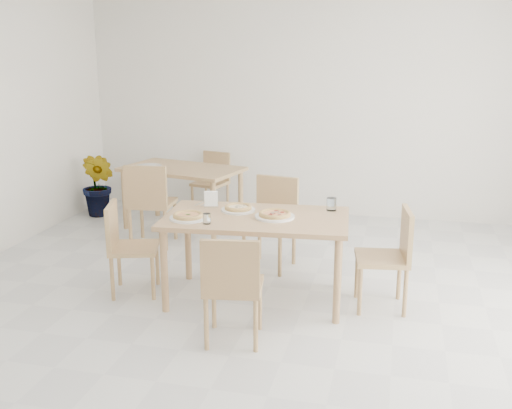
% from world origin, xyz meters
% --- Properties ---
extents(main_table, '(1.61, 1.00, 0.75)m').
position_xyz_m(main_table, '(-0.05, 0.59, 0.67)').
color(main_table, tan).
rests_on(main_table, ground).
extents(chair_south, '(0.48, 0.48, 0.84)m').
position_xyz_m(chair_south, '(-0.02, -0.26, 0.49)').
color(chair_south, tan).
rests_on(chair_south, ground).
extents(chair_north, '(0.51, 0.51, 0.89)m').
position_xyz_m(chair_north, '(-0.09, 1.45, 0.52)').
color(chair_north, tan).
rests_on(chair_north, ground).
extents(chair_west, '(0.50, 0.50, 0.82)m').
position_xyz_m(chair_west, '(-1.21, 0.45, 0.48)').
color(chair_west, tan).
rests_on(chair_west, ground).
extents(chair_east, '(0.48, 0.48, 0.85)m').
position_xyz_m(chair_east, '(1.08, 0.68, 0.50)').
color(chair_east, tan).
rests_on(chair_east, ground).
extents(plate_margherita, '(0.31, 0.31, 0.02)m').
position_xyz_m(plate_margherita, '(-0.58, 0.37, 0.76)').
color(plate_margherita, white).
rests_on(plate_margherita, main_table).
extents(plate_mushroom, '(0.30, 0.30, 0.02)m').
position_xyz_m(plate_mushroom, '(-0.24, 0.71, 0.76)').
color(plate_mushroom, white).
rests_on(plate_mushroom, main_table).
extents(plate_pepperoni, '(0.33, 0.33, 0.02)m').
position_xyz_m(plate_pepperoni, '(0.11, 0.58, 0.76)').
color(plate_pepperoni, white).
rests_on(plate_pepperoni, main_table).
extents(pizza_margherita, '(0.33, 0.33, 0.03)m').
position_xyz_m(pizza_margherita, '(-0.58, 0.37, 0.78)').
color(pizza_margherita, '#E5BD6B').
rests_on(pizza_margherita, plate_margherita).
extents(pizza_mushroom, '(0.29, 0.29, 0.03)m').
position_xyz_m(pizza_mushroom, '(-0.24, 0.71, 0.78)').
color(pizza_mushroom, '#E5BD6B').
rests_on(pizza_mushroom, plate_mushroom).
extents(pizza_pepperoni, '(0.28, 0.28, 0.03)m').
position_xyz_m(pizza_pepperoni, '(0.11, 0.58, 0.78)').
color(pizza_pepperoni, '#E5BD6B').
rests_on(pizza_pepperoni, plate_pepperoni).
extents(tumbler_a, '(0.08, 0.08, 0.11)m').
position_xyz_m(tumbler_a, '(0.54, 0.92, 0.81)').
color(tumbler_a, white).
rests_on(tumbler_a, main_table).
extents(tumbler_b, '(0.06, 0.06, 0.08)m').
position_xyz_m(tumbler_b, '(-0.39, 0.28, 0.79)').
color(tumbler_b, white).
rests_on(tumbler_b, main_table).
extents(napkin_holder, '(0.14, 0.10, 0.14)m').
position_xyz_m(napkin_holder, '(-0.51, 0.78, 0.82)').
color(napkin_holder, silver).
rests_on(napkin_holder, main_table).
extents(fork_a, '(0.05, 0.19, 0.01)m').
position_xyz_m(fork_a, '(-0.65, 0.87, 0.75)').
color(fork_a, silver).
rests_on(fork_a, main_table).
extents(fork_b, '(0.05, 0.19, 0.01)m').
position_xyz_m(fork_b, '(-0.59, 0.87, 0.75)').
color(fork_b, silver).
rests_on(fork_b, main_table).
extents(second_table, '(1.52, 1.07, 0.75)m').
position_xyz_m(second_table, '(-1.41, 2.43, 0.66)').
color(second_table, tan).
rests_on(second_table, ground).
extents(chair_back_s, '(0.50, 0.50, 0.93)m').
position_xyz_m(chair_back_s, '(-1.51, 1.70, 0.54)').
color(chair_back_s, tan).
rests_on(chair_back_s, ground).
extents(chair_back_n, '(0.48, 0.48, 0.80)m').
position_xyz_m(chair_back_n, '(-1.28, 3.23, 0.46)').
color(chair_back_n, tan).
rests_on(chair_back_n, ground).
extents(plate_empty, '(0.31, 0.31, 0.02)m').
position_xyz_m(plate_empty, '(-1.80, 2.36, 0.76)').
color(plate_empty, white).
rests_on(plate_empty, second_table).
extents(potted_plant, '(0.57, 0.52, 0.83)m').
position_xyz_m(potted_plant, '(-2.65, 2.68, 0.42)').
color(potted_plant, '#217127').
rests_on(potted_plant, ground).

